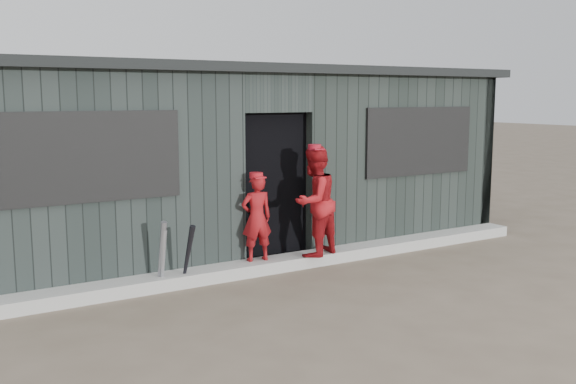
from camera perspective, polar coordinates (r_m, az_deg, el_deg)
ground at (r=6.96m, az=7.89°, el=-10.07°), size 80.00×80.00×0.00m
curb at (r=8.36m, az=-0.07°, el=-6.27°), size 8.00×0.36×0.15m
bat_left at (r=7.48m, az=-11.07°, el=-5.93°), size 0.07×0.20×0.72m
bat_mid at (r=7.47m, az=-11.22°, el=-5.55°), size 0.10×0.28×0.82m
bat_right at (r=7.55m, az=-8.91°, el=-5.61°), size 0.12×0.32×0.76m
player_red_left at (r=8.05m, az=-2.81°, el=-2.31°), size 0.43×0.31×1.10m
player_red_right at (r=8.28m, az=2.34°, el=-0.85°), size 0.84×0.75×1.42m
player_grey_back at (r=8.97m, az=0.94°, el=-1.46°), size 0.75×0.64×1.31m
dugout at (r=9.60m, az=-5.33°, el=2.98°), size 8.30×3.30×2.62m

